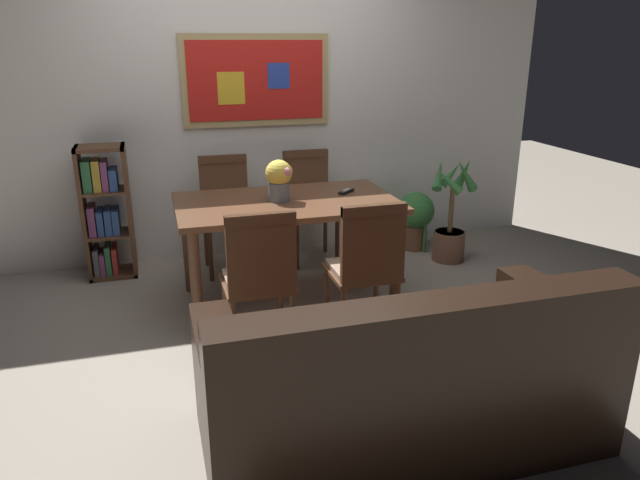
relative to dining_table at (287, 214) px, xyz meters
The scene contains 13 objects.
ground_plane 0.75m from the dining_table, 95.38° to the right, with size 12.00×12.00×0.00m, color gray.
wall_back_with_painting 1.31m from the dining_table, 91.80° to the left, with size 5.20×0.14×2.60m.
dining_table is the anchor object (origin of this frame).
dining_chair_far_right 0.89m from the dining_table, 64.94° to the left, with size 0.40×0.41×0.91m.
dining_chair_near_left 0.82m from the dining_table, 114.24° to the right, with size 0.40×0.41×0.91m.
dining_chair_far_left 0.83m from the dining_table, 112.91° to the left, with size 0.40×0.41×0.91m.
dining_chair_near_right 0.82m from the dining_table, 67.80° to the right, with size 0.40×0.41×0.91m.
leather_couch 1.73m from the dining_table, 85.26° to the right, with size 1.80×0.84×0.84m.
bookshelf 1.51m from the dining_table, 145.76° to the left, with size 0.36×0.28×1.03m.
potted_ivy 1.57m from the dining_table, 29.26° to the left, with size 0.33×0.33×0.55m.
potted_palm 1.57m from the dining_table, 15.08° to the left, with size 0.38×0.40×0.91m.
flower_vase 0.25m from the dining_table, behind, with size 0.19×0.19×0.28m.
tv_remote 0.48m from the dining_table, ahead, with size 0.15×0.14×0.02m.
Camera 1 is at (-0.82, -3.37, 1.77)m, focal length 32.80 mm.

